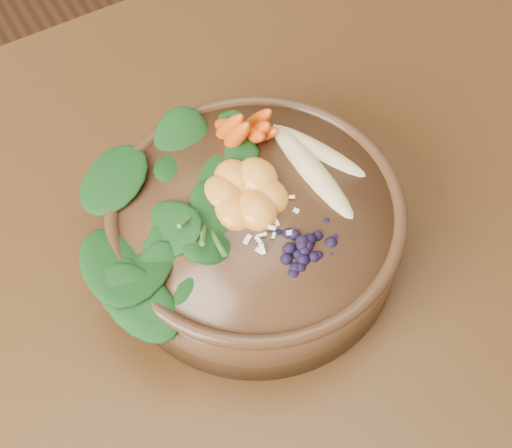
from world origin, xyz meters
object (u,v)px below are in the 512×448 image
at_px(banana_halves, 316,151).
at_px(stoneware_bowl, 256,230).
at_px(kale_heap, 179,182).
at_px(carrot_cluster, 243,107).
at_px(mandarin_cluster, 245,186).
at_px(dining_table, 238,332).
at_px(blueberry_pile, 302,234).

bearing_deg(banana_halves, stoneware_bowl, -177.26).
height_order(stoneware_bowl, kale_heap, kale_heap).
distance_m(carrot_cluster, banana_halves, 0.08).
bearing_deg(mandarin_cluster, dining_table, -128.84).
xyz_separation_m(dining_table, banana_halves, (0.12, 0.05, 0.18)).
bearing_deg(stoneware_bowl, blueberry_pile, -76.14).
relative_size(stoneware_bowl, kale_heap, 1.53).
distance_m(stoneware_bowl, kale_heap, 0.09).
height_order(stoneware_bowl, blueberry_pile, blueberry_pile).
bearing_deg(stoneware_bowl, kale_heap, 137.87).
height_order(kale_heap, carrot_cluster, carrot_cluster).
distance_m(banana_halves, mandarin_cluster, 0.08).
bearing_deg(carrot_cluster, mandarin_cluster, -129.81).
xyz_separation_m(dining_table, mandarin_cluster, (0.04, 0.05, 0.18)).
bearing_deg(carrot_cluster, kale_heap, -169.49).
distance_m(kale_heap, banana_halves, 0.14).
xyz_separation_m(dining_table, carrot_cluster, (0.08, 0.12, 0.21)).
xyz_separation_m(stoneware_bowl, blueberry_pile, (0.01, -0.06, 0.06)).
relative_size(dining_table, mandarin_cluster, 17.96).
bearing_deg(banana_halves, carrot_cluster, 113.06).
bearing_deg(carrot_cluster, dining_table, -134.40).
bearing_deg(kale_heap, stoneware_bowl, -42.13).
bearing_deg(mandarin_cluster, banana_halves, 1.25).
bearing_deg(blueberry_pile, stoneware_bowl, 103.86).
relative_size(dining_table, carrot_cluster, 20.66).
distance_m(dining_table, stoneware_bowl, 0.14).
distance_m(dining_table, mandarin_cluster, 0.19).
xyz_separation_m(kale_heap, banana_halves, (0.13, -0.03, -0.01)).
bearing_deg(dining_table, stoneware_bowl, 37.92).
bearing_deg(carrot_cluster, stoneware_bowl, -123.69).
bearing_deg(dining_table, carrot_cluster, 56.60).
bearing_deg(blueberry_pile, mandarin_cluster, 101.73).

